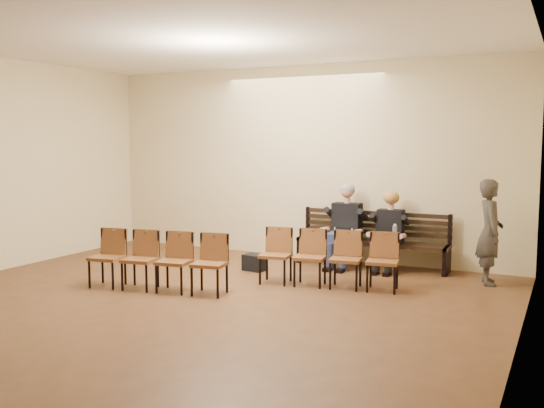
{
  "coord_description": "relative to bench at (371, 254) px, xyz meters",
  "views": [
    {
      "loc": [
        4.44,
        -5.2,
        2.15
      ],
      "look_at": [
        -0.16,
        4.05,
        1.06
      ],
      "focal_mm": 40.0,
      "sensor_mm": 36.0,
      "label": 1
    }
  ],
  "objects": [
    {
      "name": "ground",
      "position": [
        -1.43,
        -4.65,
        -0.23
      ],
      "size": [
        10.0,
        10.0,
        0.0
      ],
      "primitive_type": "plane",
      "color": "brown",
      "rests_on": "ground"
    },
    {
      "name": "room_walls",
      "position": [
        -1.43,
        -3.86,
        2.31
      ],
      "size": [
        8.02,
        10.01,
        3.51
      ],
      "color": "beige",
      "rests_on": "ground"
    },
    {
      "name": "bench",
      "position": [
        0.0,
        0.0,
        0.0
      ],
      "size": [
        2.6,
        0.9,
        0.45
      ],
      "primitive_type": "cube",
      "color": "black",
      "rests_on": "ground"
    },
    {
      "name": "seated_man",
      "position": [
        -0.43,
        -0.12,
        0.49
      ],
      "size": [
        0.59,
        0.82,
        1.43
      ],
      "primitive_type": null,
      "color": "black",
      "rests_on": "ground"
    },
    {
      "name": "seated_woman",
      "position": [
        0.33,
        -0.12,
        0.38
      ],
      "size": [
        0.52,
        0.73,
        1.22
      ],
      "primitive_type": null,
      "color": "black",
      "rests_on": "ground"
    },
    {
      "name": "laptop",
      "position": [
        -0.45,
        -0.28,
        0.34
      ],
      "size": [
        0.38,
        0.33,
        0.24
      ],
      "primitive_type": "cube",
      "rotation": [
        0.0,
        0.0,
        -0.25
      ],
      "color": "silver",
      "rests_on": "bench"
    },
    {
      "name": "water_bottle",
      "position": [
        0.5,
        -0.36,
        0.34
      ],
      "size": [
        0.08,
        0.08,
        0.24
      ],
      "primitive_type": "cylinder",
      "rotation": [
        0.0,
        0.0,
        -0.18
      ],
      "color": "silver",
      "rests_on": "bench"
    },
    {
      "name": "bag",
      "position": [
        -1.64,
        -1.14,
        -0.09
      ],
      "size": [
        0.39,
        0.29,
        0.27
      ],
      "primitive_type": "cube",
      "rotation": [
        0.0,
        0.0,
        -0.12
      ],
      "color": "black",
      "rests_on": "ground"
    },
    {
      "name": "passerby",
      "position": [
        1.95,
        -0.41,
        0.68
      ],
      "size": [
        0.6,
        0.76,
        1.82
      ],
      "primitive_type": "imported",
      "rotation": [
        0.0,
        0.0,
        1.85
      ],
      "color": "#37322D",
      "rests_on": "ground"
    },
    {
      "name": "chair_row_front",
      "position": [
        -0.16,
        -1.65,
        0.19
      ],
      "size": [
        2.09,
        0.77,
        0.84
      ],
      "primitive_type": "cube",
      "rotation": [
        0.0,
        0.0,
        0.16
      ],
      "color": "brown",
      "rests_on": "ground"
    },
    {
      "name": "chair_row_back",
      "position": [
        -2.28,
        -2.93,
        0.2
      ],
      "size": [
        2.12,
        0.8,
        0.85
      ],
      "primitive_type": "cube",
      "rotation": [
        0.0,
        0.0,
        0.17
      ],
      "color": "brown",
      "rests_on": "ground"
    }
  ]
}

